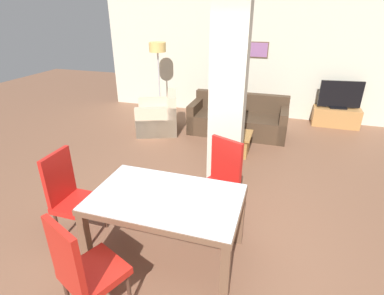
# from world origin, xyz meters

# --- Properties ---
(ground_plane) EXTENTS (18.00, 18.00, 0.00)m
(ground_plane) POSITION_xyz_m (0.00, 0.00, 0.00)
(ground_plane) COLOR brown
(back_wall) EXTENTS (7.20, 0.09, 2.70)m
(back_wall) POSITION_xyz_m (0.00, 5.17, 1.35)
(back_wall) COLOR beige
(back_wall) RESTS_ON ground_plane
(divider_pillar) EXTENTS (0.47, 0.31, 2.70)m
(divider_pillar) POSITION_xyz_m (0.29, 1.60, 1.35)
(divider_pillar) COLOR beige
(divider_pillar) RESTS_ON ground_plane
(dining_table) EXTENTS (1.52, 0.95, 0.76)m
(dining_table) POSITION_xyz_m (0.00, 0.00, 0.60)
(dining_table) COLOR brown
(dining_table) RESTS_ON ground_plane
(dining_chair_far_right) EXTENTS (0.61, 0.61, 1.06)m
(dining_chair_far_right) POSITION_xyz_m (0.38, 0.83, 0.56)
(dining_chair_far_right) COLOR red
(dining_chair_far_right) RESTS_ON ground_plane
(dining_chair_head_left) EXTENTS (0.46, 0.46, 1.06)m
(dining_chair_head_left) POSITION_xyz_m (-1.18, 0.00, 0.56)
(dining_chair_head_left) COLOR red
(dining_chair_head_left) RESTS_ON ground_plane
(dining_chair_near_left) EXTENTS (0.60, 0.60, 1.06)m
(dining_chair_near_left) POSITION_xyz_m (-0.38, -0.88, 0.56)
(dining_chair_near_left) COLOR red
(dining_chair_near_left) RESTS_ON ground_plane
(sofa) EXTENTS (2.04, 0.90, 0.80)m
(sofa) POSITION_xyz_m (0.12, 3.83, 0.28)
(sofa) COLOR #433021
(sofa) RESTS_ON ground_plane
(armchair) EXTENTS (1.12, 1.16, 0.85)m
(armchair) POSITION_xyz_m (-1.55, 3.41, 0.29)
(armchair) COLOR beige
(armchair) RESTS_ON ground_plane
(coffee_table) EXTENTS (0.65, 0.57, 0.39)m
(coffee_table) POSITION_xyz_m (0.21, 2.78, 0.20)
(coffee_table) COLOR #A9753A
(coffee_table) RESTS_ON ground_plane
(bottle) EXTENTS (0.07, 0.07, 0.25)m
(bottle) POSITION_xyz_m (0.30, 2.72, 0.48)
(bottle) COLOR #4C2D14
(bottle) RESTS_ON coffee_table
(tv_stand) EXTENTS (1.01, 0.40, 0.43)m
(tv_stand) POSITION_xyz_m (2.21, 4.89, 0.21)
(tv_stand) COLOR #B37B41
(tv_stand) RESTS_ON ground_plane
(tv_screen) EXTENTS (0.90, 0.24, 0.62)m
(tv_screen) POSITION_xyz_m (2.21, 4.89, 0.73)
(tv_screen) COLOR black
(tv_screen) RESTS_ON tv_stand
(floor_lamp) EXTENTS (0.40, 0.40, 1.76)m
(floor_lamp) POSITION_xyz_m (-1.99, 4.49, 1.50)
(floor_lamp) COLOR #B7B7BC
(floor_lamp) RESTS_ON ground_plane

